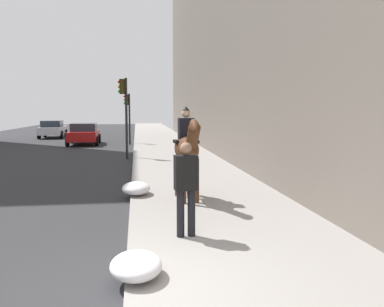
{
  "coord_description": "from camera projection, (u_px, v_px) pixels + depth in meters",
  "views": [
    {
      "loc": [
        -5.05,
        -0.18,
        2.41
      ],
      "look_at": [
        4.0,
        -1.42,
        1.4
      ],
      "focal_mm": 38.07,
      "sensor_mm": 36.0,
      "label": 1
    }
  ],
  "objects": [
    {
      "name": "snow_pile_near",
      "position": [
        136.0,
        266.0,
        5.54
      ],
      "size": [
        0.93,
        0.71,
        0.32
      ],
      "primitive_type": "ellipsoid",
      "color": "white",
      "rests_on": "sidewalk_slab"
    },
    {
      "name": "pedestrian_greeting",
      "position": [
        186.0,
        183.0,
        7.22
      ],
      "size": [
        0.3,
        0.42,
        1.7
      ],
      "rotation": [
        0.0,
        0.0,
        0.09
      ],
      "color": "black",
      "rests_on": "sidewalk_slab"
    },
    {
      "name": "sidewalk_slab",
      "position": [
        277.0,
        284.0,
        5.48
      ],
      "size": [
        120.0,
        4.06,
        0.12
      ],
      "primitive_type": "cube",
      "color": "gray",
      "rests_on": "ground"
    },
    {
      "name": "car_near_lane",
      "position": [
        53.0,
        129.0,
        33.7
      ],
      "size": [
        4.06,
        2.04,
        1.44
      ],
      "rotation": [
        0.0,
        0.0,
        0.03
      ],
      "color": "silver",
      "rests_on": "ground"
    },
    {
      "name": "car_far_lane",
      "position": [
        84.0,
        133.0,
        27.46
      ],
      "size": [
        4.21,
        2.16,
        1.44
      ],
      "rotation": [
        0.0,
        0.0,
        3.17
      ],
      "color": "maroon",
      "rests_on": "ground"
    },
    {
      "name": "traffic_light_far_curb",
      "position": [
        128.0,
        110.0,
        27.17
      ],
      "size": [
        0.2,
        0.44,
        3.41
      ],
      "color": "black",
      "rests_on": "ground"
    },
    {
      "name": "traffic_light_near_curb",
      "position": [
        124.0,
        105.0,
        19.18
      ],
      "size": [
        0.2,
        0.44,
        3.85
      ],
      "color": "black",
      "rests_on": "ground"
    },
    {
      "name": "mounted_horse_near",
      "position": [
        187.0,
        148.0,
        10.13
      ],
      "size": [
        2.15,
        0.66,
        2.35
      ],
      "rotation": [
        0.0,
        0.0,
        3.21
      ],
      "color": "#4C2B16",
      "rests_on": "sidewalk_slab"
    },
    {
      "name": "snow_pile_far",
      "position": [
        136.0,
        188.0,
        10.88
      ],
      "size": [
        0.98,
        0.75,
        0.34
      ],
      "primitive_type": "ellipsoid",
      "color": "white",
      "rests_on": "sidewalk_slab"
    }
  ]
}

